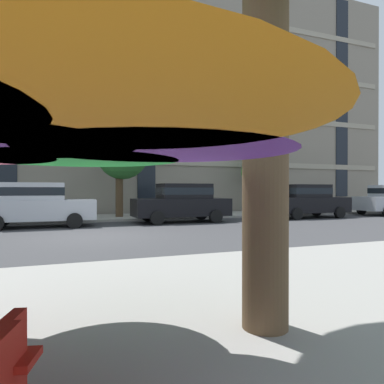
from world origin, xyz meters
TOP-DOWN VIEW (x-y plane):
  - ground_plane at (0.00, 0.00)m, footprint 120.00×120.00m
  - sidewalk_near_patio at (0.00, -9.00)m, footprint 56.00×9.00m
  - sidewalk_far at (0.00, 6.80)m, footprint 56.00×3.60m
  - apartment_building at (-0.00, 14.99)m, footprint 45.05×12.08m
  - sedan_silver at (-1.97, 3.70)m, footprint 4.40×1.98m
  - sedan_black at (4.19, 3.70)m, footprint 4.40×1.98m
  - sedan_black_midblock at (11.23, 3.70)m, footprint 4.40×1.98m
  - street_tree_middle at (1.81, 6.45)m, footprint 2.64×2.64m
  - street_tree_right at (10.49, 7.13)m, footprint 2.38×2.12m

SIDE VIEW (x-z plane):
  - ground_plane at x=0.00m, z-range 0.00..0.00m
  - sidewalk_near_patio at x=0.00m, z-range 0.00..0.12m
  - sidewalk_far at x=0.00m, z-range 0.00..0.12m
  - sedan_silver at x=-1.97m, z-range 0.06..1.84m
  - sedan_black at x=4.19m, z-range 0.06..1.84m
  - sedan_black_midblock at x=11.23m, z-range 0.06..1.84m
  - street_tree_right at x=10.49m, z-range 0.94..5.23m
  - street_tree_middle at x=1.81m, z-range 1.07..5.93m
  - apartment_building at x=0.00m, z-range 0.00..16.00m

